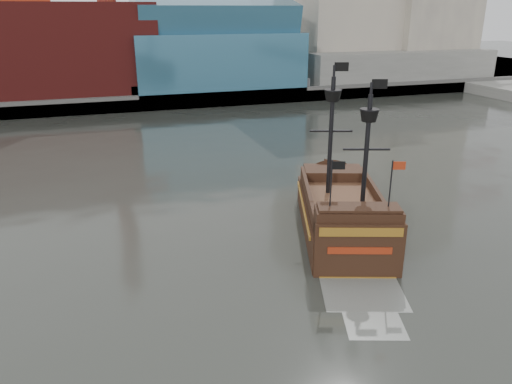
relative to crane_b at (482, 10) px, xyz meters
name	(u,v)px	position (x,y,z in m)	size (l,w,h in m)	color
ground	(351,305)	(-88.23, -92.00, -15.57)	(400.00, 400.00, 0.00)	#242621
promenade_far	(147,81)	(-88.23, 0.00, -14.57)	(220.00, 60.00, 2.00)	slate
seawall	(169,102)	(-88.23, -29.50, -14.27)	(220.00, 1.00, 2.60)	#4C4C49
crane_b	(482,10)	(0.00, 0.00, 0.00)	(19.10, 4.00, 26.25)	slate
pirate_ship	(342,218)	(-84.07, -82.97, -14.37)	(10.84, 18.51, 13.30)	black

